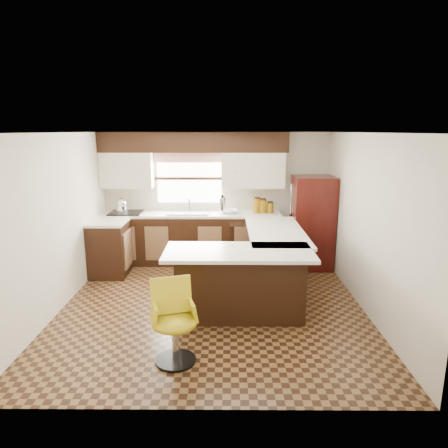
{
  "coord_description": "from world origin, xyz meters",
  "views": [
    {
      "loc": [
        0.2,
        -5.28,
        2.43
      ],
      "look_at": [
        0.16,
        0.45,
        1.08
      ],
      "focal_mm": 32.0,
      "sensor_mm": 36.0,
      "label": 1
    }
  ],
  "objects_px": {
    "peninsula_return": "(240,284)",
    "refrigerator": "(312,222)",
    "peninsula_long": "(271,261)",
    "bar_chair": "(175,323)"
  },
  "relations": [
    {
      "from": "peninsula_return",
      "to": "refrigerator",
      "type": "xyz_separation_m",
      "value": [
        1.35,
        2.02,
        0.38
      ]
    },
    {
      "from": "peninsula_long",
      "to": "refrigerator",
      "type": "height_order",
      "value": "refrigerator"
    },
    {
      "from": "peninsula_long",
      "to": "refrigerator",
      "type": "bearing_deg",
      "value": 51.58
    },
    {
      "from": "refrigerator",
      "to": "peninsula_long",
      "type": "bearing_deg",
      "value": -128.42
    },
    {
      "from": "peninsula_long",
      "to": "refrigerator",
      "type": "relative_size",
      "value": 1.18
    },
    {
      "from": "peninsula_return",
      "to": "refrigerator",
      "type": "distance_m",
      "value": 2.46
    },
    {
      "from": "peninsula_return",
      "to": "refrigerator",
      "type": "bearing_deg",
      "value": 56.18
    },
    {
      "from": "peninsula_long",
      "to": "refrigerator",
      "type": "xyz_separation_m",
      "value": [
        0.83,
        1.04,
        0.38
      ]
    },
    {
      "from": "refrigerator",
      "to": "peninsula_return",
      "type": "bearing_deg",
      "value": -123.82
    },
    {
      "from": "peninsula_long",
      "to": "bar_chair",
      "type": "xyz_separation_m",
      "value": [
        -1.24,
        -2.07,
        -0.0
      ]
    }
  ]
}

